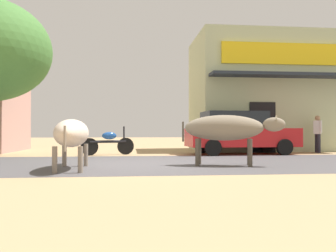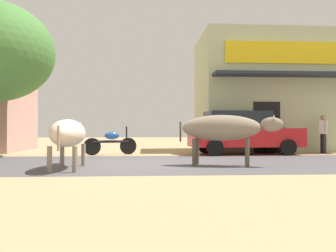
{
  "view_description": "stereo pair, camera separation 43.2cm",
  "coord_description": "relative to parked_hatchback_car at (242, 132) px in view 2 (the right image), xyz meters",
  "views": [
    {
      "loc": [
        -0.19,
        -10.09,
        0.9
      ],
      "look_at": [
        1.02,
        1.25,
        1.05
      ],
      "focal_mm": 38.82,
      "sensor_mm": 36.0,
      "label": 1
    },
    {
      "loc": [
        0.24,
        -10.13,
        0.9
      ],
      "look_at": [
        1.02,
        1.25,
        1.05
      ],
      "focal_mm": 38.82,
      "sensor_mm": 36.0,
      "label": 2
    }
  ],
  "objects": [
    {
      "name": "storefront_right_club",
      "position": [
        2.22,
        3.05,
        1.82
      ],
      "size": [
        6.67,
        5.07,
        5.31
      ],
      "color": "#B4BF94",
      "rests_on": "ground"
    },
    {
      "name": "parked_motorcycle",
      "position": [
        -4.98,
        0.08,
        -0.37
      ],
      "size": [
        1.93,
        0.75,
        1.07
      ],
      "color": "black",
      "rests_on": "ground"
    },
    {
      "name": "pedestrian_by_shop",
      "position": [
        3.46,
        0.49,
        0.05
      ],
      "size": [
        0.44,
        0.61,
        1.53
      ],
      "color": "#262633",
      "rests_on": "ground"
    },
    {
      "name": "asphalt_road",
      "position": [
        -4.02,
        -3.53,
        -0.84
      ],
      "size": [
        72.0,
        5.76,
        0.0
      ],
      "primitive_type": "cube",
      "color": "#504D50",
      "rests_on": "ground"
    },
    {
      "name": "cow_near_brown",
      "position": [
        -5.55,
        -4.92,
        -0.0
      ],
      "size": [
        0.85,
        2.9,
        1.17
      ],
      "color": "beige",
      "rests_on": "ground"
    },
    {
      "name": "parked_hatchback_car",
      "position": [
        0.0,
        0.0,
        0.0
      ],
      "size": [
        4.24,
        1.95,
        1.64
      ],
      "color": "red",
      "rests_on": "ground"
    },
    {
      "name": "ground",
      "position": [
        -4.02,
        -3.53,
        -0.84
      ],
      "size": [
        80.0,
        80.0,
        0.0
      ],
      "primitive_type": "plane",
      "color": "tan"
    },
    {
      "name": "cow_far_dark",
      "position": [
        -1.71,
        -4.43,
        0.12
      ],
      "size": [
        2.6,
        1.27,
        1.31
      ],
      "color": "gray",
      "rests_on": "ground"
    }
  ]
}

